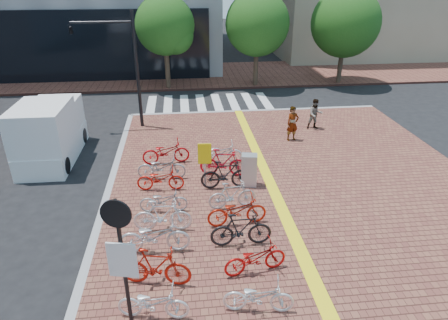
{
  "coord_description": "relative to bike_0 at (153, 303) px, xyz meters",
  "views": [
    {
      "loc": [
        -1.2,
        -9.45,
        7.44
      ],
      "look_at": [
        0.22,
        3.27,
        1.3
      ],
      "focal_mm": 32.0,
      "sensor_mm": 36.0,
      "label": 1
    }
  ],
  "objects": [
    {
      "name": "ground",
      "position": [
        2.05,
        2.54,
        -0.59
      ],
      "size": [
        120.0,
        120.0,
        0.0
      ],
      "primitive_type": "plane",
      "color": "black",
      "rests_on": "ground"
    },
    {
      "name": "kerb_north",
      "position": [
        5.05,
        14.54,
        -0.51
      ],
      "size": [
        14.0,
        0.25,
        0.15
      ],
      "primitive_type": "cube",
      "color": "gray",
      "rests_on": "ground"
    },
    {
      "name": "far_sidewalk",
      "position": [
        2.05,
        23.54,
        -0.51
      ],
      "size": [
        70.0,
        8.0,
        0.15
      ],
      "primitive_type": "cube",
      "color": "brown",
      "rests_on": "ground"
    },
    {
      "name": "crosswalk",
      "position": [
        2.55,
        16.54,
        -0.58
      ],
      "size": [
        7.5,
        4.0,
        0.01
      ],
      "color": "silver",
      "rests_on": "ground"
    },
    {
      "name": "street_trees",
      "position": [
        7.09,
        19.99,
        3.51
      ],
      "size": [
        16.2,
        4.6,
        6.35
      ],
      "color": "#38281E",
      "rests_on": "far_sidewalk"
    },
    {
      "name": "bike_0",
      "position": [
        0.0,
        0.0,
        0.0
      ],
      "size": [
        1.73,
        0.84,
        0.87
      ],
      "primitive_type": "imported",
      "rotation": [
        0.0,
        0.0,
        1.41
      ],
      "color": "white",
      "rests_on": "sidewalk"
    },
    {
      "name": "bike_1",
      "position": [
        0.02,
        1.09,
        0.11
      ],
      "size": [
        1.87,
        0.86,
        1.09
      ],
      "primitive_type": "imported",
      "rotation": [
        0.0,
        0.0,
        1.37
      ],
      "color": "#AF180C",
      "rests_on": "sidewalk"
    },
    {
      "name": "bike_2",
      "position": [
        -0.07,
        2.41,
        0.09
      ],
      "size": [
        2.02,
        0.76,
        1.05
      ],
      "primitive_type": "imported",
      "rotation": [
        0.0,
        0.0,
        1.54
      ],
      "color": "silver",
      "rests_on": "sidewalk"
    },
    {
      "name": "bike_3",
      "position": [
        0.12,
        3.4,
        0.1
      ],
      "size": [
        1.81,
        0.63,
        1.07
      ],
      "primitive_type": "imported",
      "rotation": [
        0.0,
        0.0,
        1.5
      ],
      "color": "white",
      "rests_on": "sidewalk"
    },
    {
      "name": "bike_4",
      "position": [
        0.12,
        4.49,
        -0.02
      ],
      "size": [
        1.61,
        0.62,
        0.83
      ],
      "primitive_type": "imported",
      "rotation": [
        0.0,
        0.0,
        1.53
      ],
      "color": "#A5A5AA",
      "rests_on": "sidewalk"
    },
    {
      "name": "bike_5",
      "position": [
        -0.02,
        5.96,
        0.01
      ],
      "size": [
        1.73,
        0.69,
        0.89
      ],
      "primitive_type": "imported",
      "rotation": [
        0.0,
        0.0,
        1.51
      ],
      "color": "red",
      "rests_on": "sidewalk"
    },
    {
      "name": "bike_6",
      "position": [
        -0.01,
        6.83,
        0.05
      ],
      "size": [
        1.88,
        0.78,
        0.97
      ],
      "primitive_type": "imported",
      "rotation": [
        0.0,
        0.0,
        1.5
      ],
      "color": "#A5A6AA",
      "rests_on": "sidewalk"
    },
    {
      "name": "bike_7",
      "position": [
        0.13,
        8.17,
        0.07
      ],
      "size": [
        1.97,
        0.82,
        1.01
      ],
      "primitive_type": "imported",
      "rotation": [
        0.0,
        0.0,
        1.65
      ],
      "color": "#B40C11",
      "rests_on": "sidewalk"
    },
    {
      "name": "bike_8",
      "position": [
        2.42,
        -0.07,
        0.0
      ],
      "size": [
        1.73,
        0.82,
        0.87
      ],
      "primitive_type": "imported",
      "rotation": [
        0.0,
        0.0,
        1.42
      ],
      "color": "white",
      "rests_on": "sidewalk"
    },
    {
      "name": "bike_9",
      "position": [
        2.59,
        1.26,
        0.01
      ],
      "size": [
        1.8,
        0.92,
        0.9
      ],
      "primitive_type": "imported",
      "rotation": [
        0.0,
        0.0,
        1.76
      ],
      "color": "#B30E0C",
      "rests_on": "sidewalk"
    },
    {
      "name": "bike_10",
      "position": [
        2.39,
        2.44,
        0.1
      ],
      "size": [
        1.79,
        0.51,
        1.07
      ],
      "primitive_type": "imported",
      "rotation": [
        0.0,
        0.0,
        1.57
      ],
      "color": "black",
      "rests_on": "sidewalk"
    },
    {
      "name": "bike_11",
      "position": [
        2.42,
        3.49,
        0.06
      ],
      "size": [
        1.94,
        0.83,
        0.99
      ],
      "primitive_type": "imported",
      "rotation": [
        0.0,
        0.0,
        1.67
      ],
      "color": "#B21D0C",
      "rests_on": "sidewalk"
    },
    {
      "name": "bike_12",
      "position": [
        2.4,
        4.46,
        0.05
      ],
      "size": [
        1.66,
        0.63,
        0.97
      ],
      "primitive_type": "imported",
      "rotation": [
        0.0,
        0.0,
        1.68
      ],
      "color": "#BDBCC2",
      "rests_on": "sidewalk"
    },
    {
      "name": "bike_13",
      "position": [
        2.34,
        5.85,
        0.11
      ],
      "size": [
        1.83,
        0.53,
        1.1
      ],
      "primitive_type": "imported",
      "rotation": [
        0.0,
        0.0,
        1.58
      ],
      "color": "black",
      "rests_on": "sidewalk"
    },
    {
      "name": "bike_14",
      "position": [
        2.37,
        6.83,
        0.12
      ],
      "size": [
        1.91,
        0.87,
        1.11
      ],
      "primitive_type": "imported",
      "rotation": [
        0.0,
        0.0,
        1.37
      ],
      "color": "red",
      "rests_on": "sidewalk"
    },
    {
      "name": "bike_15",
      "position": [
        2.36,
        7.92,
        0.04
      ],
      "size": [
        1.81,
        0.7,
        0.94
      ],
      "primitive_type": "imported",
      "rotation": [
        0.0,
        0.0,
        1.53
      ],
      "color": "silver",
      "rests_on": "sidewalk"
    },
    {
      "name": "pedestrian_a",
      "position": [
        5.95,
        10.03,
        0.38
      ],
      "size": [
        0.67,
        0.52,
        1.63
      ],
      "primitive_type": "imported",
      "rotation": [
        0.0,
        0.0,
        0.25
      ],
      "color": "gray",
      "rests_on": "sidewalk"
    },
    {
      "name": "pedestrian_b",
      "position": [
        7.47,
        11.37,
        0.33
      ],
      "size": [
        0.75,
        0.59,
        1.52
      ],
      "primitive_type": "imported",
      "rotation": [
        0.0,
        0.0,
        -0.01
      ],
      "color": "#4F5264",
      "rests_on": "sidewalk"
    },
    {
      "name": "utility_box",
      "position": [
        3.21,
        5.94,
        0.18
      ],
      "size": [
        0.63,
        0.5,
        1.24
      ],
      "primitive_type": "cube",
      "rotation": [
        0.0,
        0.0,
        -0.17
      ],
      "color": "#B5B5BA",
      "rests_on": "sidewalk"
    },
    {
      "name": "yellow_sign",
      "position": [
        1.59,
        5.91,
        0.79
      ],
      "size": [
        0.48,
        0.13,
        1.77
      ],
      "color": "#B7B7BC",
      "rests_on": "sidewalk"
    },
    {
      "name": "notice_sign",
      "position": [
        -0.49,
        -0.28,
        1.7
      ],
      "size": [
        0.62,
        0.21,
        3.38
      ],
      "color": "black",
      "rests_on": "sidewalk"
    },
    {
      "name": "traffic_light_pole",
      "position": [
        -2.49,
        12.72,
        3.44
      ],
      "size": [
        3.01,
        1.16,
        5.61
      ],
      "color": "black",
      "rests_on": "sidewalk"
    },
    {
      "name": "box_truck",
      "position": [
        -4.71,
        9.47,
        0.65
      ],
      "size": [
        2.04,
        4.54,
        2.61
      ],
      "color": "white",
      "rests_on": "ground"
    }
  ]
}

